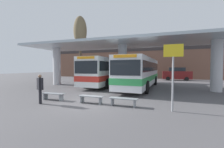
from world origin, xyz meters
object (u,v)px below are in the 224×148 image
(waiting_bench_near_pillar, at_px, (123,100))
(transit_bus_left_bay, at_px, (108,71))
(pedestrian_waiting, at_px, (40,86))
(waiting_bench_mid_platform, at_px, (53,95))
(parked_car_street, at_px, (177,74))
(transit_bus_center_bay, at_px, (141,71))
(poplar_tree_behind_left, at_px, (80,32))
(waiting_bench_far_platform, at_px, (91,98))
(info_sign_platform, at_px, (173,64))

(waiting_bench_near_pillar, bearing_deg, transit_bus_left_bay, 115.69)
(pedestrian_waiting, bearing_deg, waiting_bench_mid_platform, 119.31)
(waiting_bench_near_pillar, relative_size, parked_car_street, 0.34)
(transit_bus_center_bay, bearing_deg, waiting_bench_near_pillar, 94.49)
(poplar_tree_behind_left, bearing_deg, waiting_bench_near_pillar, -51.35)
(waiting_bench_mid_platform, xyz_separation_m, waiting_bench_far_platform, (2.81, -0.00, -0.00))
(pedestrian_waiting, relative_size, poplar_tree_behind_left, 0.16)
(waiting_bench_far_platform, distance_m, info_sign_platform, 4.95)
(transit_bus_left_bay, bearing_deg, poplar_tree_behind_left, -35.32)
(transit_bus_left_bay, xyz_separation_m, info_sign_platform, (6.94, -9.34, 0.53))
(waiting_bench_near_pillar, distance_m, info_sign_platform, 3.22)
(pedestrian_waiting, bearing_deg, waiting_bench_near_pillar, 42.40)
(poplar_tree_behind_left, bearing_deg, pedestrian_waiting, -66.82)
(transit_bus_center_bay, height_order, poplar_tree_behind_left, poplar_tree_behind_left)
(transit_bus_center_bay, height_order, waiting_bench_mid_platform, transit_bus_center_bay)
(waiting_bench_mid_platform, bearing_deg, transit_bus_center_bay, 60.96)
(waiting_bench_near_pillar, bearing_deg, waiting_bench_far_platform, 180.00)
(info_sign_platform, distance_m, poplar_tree_behind_left, 20.82)
(transit_bus_left_bay, distance_m, poplar_tree_behind_left, 10.68)
(info_sign_platform, height_order, poplar_tree_behind_left, poplar_tree_behind_left)
(waiting_bench_far_platform, bearing_deg, waiting_bench_mid_platform, 180.00)
(waiting_bench_mid_platform, bearing_deg, poplar_tree_behind_left, 114.78)
(transit_bus_center_bay, height_order, pedestrian_waiting, transit_bus_center_bay)
(transit_bus_center_bay, height_order, parked_car_street, transit_bus_center_bay)
(waiting_bench_near_pillar, relative_size, waiting_bench_far_platform, 1.04)
(waiting_bench_near_pillar, xyz_separation_m, poplar_tree_behind_left, (-11.36, 14.21, 7.81))
(waiting_bench_mid_platform, xyz_separation_m, info_sign_platform, (7.33, -0.16, 1.98))
(waiting_bench_mid_platform, relative_size, info_sign_platform, 0.49)
(transit_bus_left_bay, xyz_separation_m, waiting_bench_far_platform, (2.41, -9.17, -1.45))
(poplar_tree_behind_left, bearing_deg, info_sign_platform, -45.97)
(transit_bus_left_bay, bearing_deg, info_sign_platform, 127.22)
(info_sign_platform, xyz_separation_m, pedestrian_waiting, (-7.34, -0.93, -1.26))
(waiting_bench_mid_platform, bearing_deg, waiting_bench_far_platform, -0.00)
(transit_bus_left_bay, relative_size, transit_bus_center_bay, 0.93)
(transit_bus_left_bay, height_order, waiting_bench_mid_platform, transit_bus_left_bay)
(waiting_bench_mid_platform, relative_size, poplar_tree_behind_left, 0.15)
(pedestrian_waiting, xyz_separation_m, poplar_tree_behind_left, (-6.55, 15.29, 7.08))
(waiting_bench_near_pillar, distance_m, waiting_bench_mid_platform, 4.80)
(transit_bus_center_bay, relative_size, waiting_bench_mid_platform, 7.30)
(waiting_bench_far_platform, relative_size, poplar_tree_behind_left, 0.14)
(parked_car_street, bearing_deg, waiting_bench_near_pillar, -104.03)
(transit_bus_left_bay, xyz_separation_m, transit_bus_center_bay, (4.13, -1.03, -0.03))
(parked_car_street, bearing_deg, info_sign_platform, -96.80)
(transit_bus_left_bay, distance_m, waiting_bench_far_platform, 9.60)
(transit_bus_center_bay, xyz_separation_m, info_sign_platform, (2.81, -8.30, 0.57))
(transit_bus_center_bay, xyz_separation_m, pedestrian_waiting, (-4.53, -9.23, -0.69))
(poplar_tree_behind_left, height_order, parked_car_street, poplar_tree_behind_left)
(transit_bus_center_bay, height_order, waiting_bench_near_pillar, transit_bus_center_bay)
(transit_bus_center_bay, distance_m, waiting_bench_far_platform, 8.44)
(waiting_bench_near_pillar, xyz_separation_m, pedestrian_waiting, (-4.81, -1.09, 0.73))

